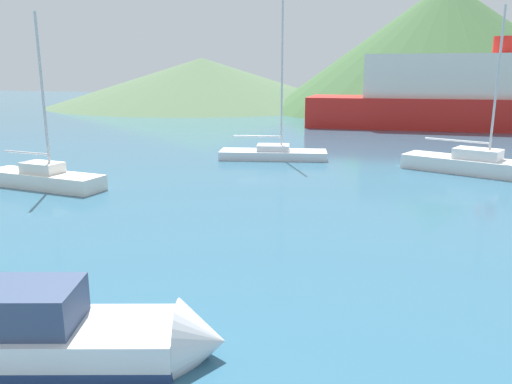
# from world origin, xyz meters

# --- Properties ---
(motorboat_near) EXTENTS (6.18, 3.50, 1.95)m
(motorboat_near) POSITION_xyz_m (-1.04, 4.65, 0.45)
(motorboat_near) COLOR silver
(motorboat_near) RESTS_ON ground_plane
(sailboat_inner) EXTENTS (7.03, 3.60, 10.53)m
(sailboat_inner) POSITION_xyz_m (-3.87, 27.73, 0.41)
(sailboat_inner) COLOR silver
(sailboat_inner) RESTS_ON ground_plane
(sailboat_middle) EXTENTS (7.97, 4.66, 8.63)m
(sailboat_middle) POSITION_xyz_m (7.95, 26.64, 0.52)
(sailboat_middle) COLOR white
(sailboat_middle) RESTS_ON ground_plane
(sailboat_outer) EXTENTS (6.41, 2.12, 7.97)m
(sailboat_outer) POSITION_xyz_m (-11.96, 16.49, 0.49)
(sailboat_outer) COLOR white
(sailboat_outer) RESTS_ON ground_plane
(ferry_distant) EXTENTS (36.77, 10.56, 8.65)m
(ferry_distant) POSITION_xyz_m (11.77, 51.26, 3.09)
(ferry_distant) COLOR red
(ferry_distant) RESTS_ON ground_plane
(hill_west) EXTENTS (50.38, 50.38, 7.75)m
(hill_west) POSITION_xyz_m (-30.80, 76.50, 3.88)
(hill_west) COLOR #4C6647
(hill_west) RESTS_ON ground_plane
(hill_central) EXTENTS (49.52, 49.52, 17.70)m
(hill_central) POSITION_xyz_m (7.06, 75.42, 8.85)
(hill_central) COLOR #3D6038
(hill_central) RESTS_ON ground_plane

